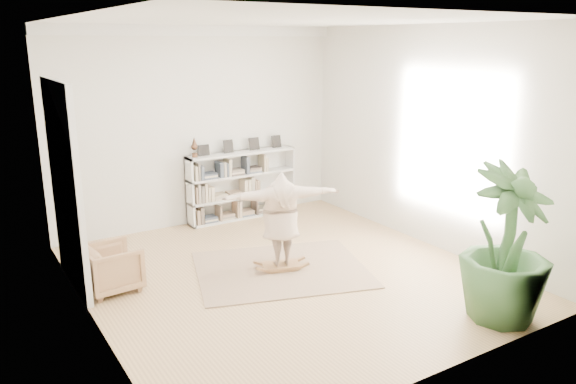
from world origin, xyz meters
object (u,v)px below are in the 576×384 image
Objects in this scene: bookshelf at (242,186)px; person at (281,216)px; armchair at (112,268)px; houseplant at (507,245)px; rocker_board at (281,265)px.

bookshelf is 1.26× the size of person.
person is (2.33, -0.64, 0.52)m from armchair.
bookshelf is at bearing 98.58° from houseplant.
bookshelf reaches higher than person.
bookshelf is 5.44m from houseplant.
bookshelf is 1.13× the size of houseplant.
bookshelf is at bearing -61.17° from armchair.
bookshelf is 2.74m from person.
armchair is 5.16m from houseplant.
bookshelf is 2.79m from rocker_board.
houseplant is (3.85, -3.37, 0.65)m from armchair.
bookshelf is 3.08× the size of armchair.
person is at bearing 119.26° from houseplant.
houseplant is (1.53, -2.73, 0.90)m from rocker_board.
person is 0.90× the size of houseplant.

